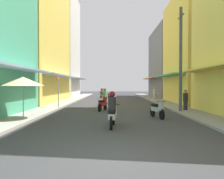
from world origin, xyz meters
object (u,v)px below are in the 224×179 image
pedestrian_midway (185,101)px  vendor_umbrella (23,81)px  motorbike_silver (157,109)px  motorbike_orange (105,98)px  motorbike_red (103,104)px  motorbike_green (102,93)px  motorbike_maroon (109,98)px  utility_pole (181,59)px  street_sign_no_entry (58,87)px  pedestrian_far (154,93)px  motorbike_white (113,111)px

pedestrian_midway → vendor_umbrella: size_ratio=0.68×
motorbike_silver → motorbike_orange: bearing=113.3°
motorbike_red → vendor_umbrella: vendor_umbrella is taller
motorbike_green → vendor_umbrella: bearing=-98.0°
motorbike_maroon → motorbike_red: same height
motorbike_maroon → vendor_umbrella: vendor_umbrella is taller
utility_pole → motorbike_green: bearing=109.6°
vendor_umbrella → street_sign_no_entry: bearing=87.2°
motorbike_red → utility_pole: size_ratio=0.26×
pedestrian_far → street_sign_no_entry: bearing=-130.1°
utility_pole → pedestrian_far: bearing=87.3°
motorbike_red → motorbike_orange: size_ratio=0.98×
pedestrian_far → motorbike_white: bearing=-105.1°
motorbike_white → pedestrian_far: bearing=74.9°
motorbike_white → utility_pole: 7.42m
motorbike_green → motorbike_red: size_ratio=1.01×
motorbike_white → motorbike_red: 6.53m
pedestrian_far → motorbike_orange: bearing=-124.2°
motorbike_red → vendor_umbrella: 6.41m
motorbike_maroon → pedestrian_far: size_ratio=1.14×
motorbike_maroon → pedestrian_midway: 9.20m
motorbike_white → motorbike_red: (-0.72, 6.49, -0.20)m
pedestrian_far → motorbike_red: bearing=-115.3°
motorbike_white → pedestrian_far: 19.40m
motorbike_red → pedestrian_midway: 5.75m
motorbike_orange → street_sign_no_entry: size_ratio=0.68×
motorbike_maroon → motorbike_red: 6.98m
utility_pole → motorbike_orange: bearing=136.1°
motorbike_red → motorbike_orange: (-0.01, 3.72, 0.20)m
utility_pole → motorbike_white: bearing=-130.3°
pedestrian_far → vendor_umbrella: bearing=-119.0°
motorbike_maroon → motorbike_silver: (2.85, -10.70, 0.00)m
motorbike_white → motorbike_green: bearing=94.1°
pedestrian_midway → pedestrian_far: bearing=89.7°
utility_pole → vendor_umbrella: bearing=-157.5°
motorbike_orange → pedestrian_far: 10.31m
motorbike_red → pedestrian_far: pedestrian_far is taller
motorbike_green → motorbike_silver: bearing=-78.2°
utility_pole → motorbike_maroon: bearing=120.4°
motorbike_orange → utility_pole: utility_pole is taller
motorbike_maroon → motorbike_orange: motorbike_orange is taller
motorbike_green → motorbike_red: motorbike_green is taller
street_sign_no_entry → pedestrian_far: bearing=49.9°
motorbike_red → vendor_umbrella: bearing=-127.2°
motorbike_silver → street_sign_no_entry: bearing=143.1°
motorbike_green → vendor_umbrella: size_ratio=0.79×
motorbike_silver → motorbike_orange: (-3.20, 7.44, 0.20)m
utility_pole → street_sign_no_entry: 9.17m
pedestrian_midway → utility_pole: (-0.57, -0.78, 2.77)m
pedestrian_midway → motorbike_orange: bearing=143.9°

